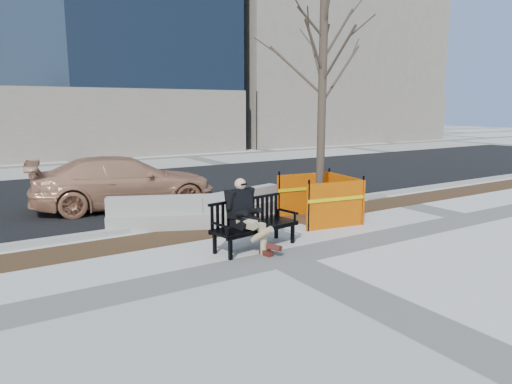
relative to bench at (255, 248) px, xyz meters
The scene contains 10 objects.
ground 0.86m from the bench, 82.67° to the right, with size 120.00×120.00×0.00m, color beige.
mulch_strip 1.75m from the bench, 86.39° to the left, with size 40.00×1.20×0.02m, color #47301C.
asphalt_street 7.95m from the bench, 89.21° to the left, with size 60.00×10.40×0.01m, color black.
curb 2.70m from the bench, 87.66° to the left, with size 60.00×0.25×0.12m, color #9E9B93.
bench is the anchor object (origin of this frame).
seated_man 0.27m from the bench, behind, with size 0.65×1.08×1.52m, color black, non-canonical shape.
tree_fence 2.93m from the bench, 22.85° to the left, with size 2.53×2.53×6.32m, color #FE6D01, non-canonical shape.
sedan 5.59m from the bench, 101.54° to the left, with size 2.14×5.26×1.53m, color tan.
jersey_barrier_left 2.68m from the bench, 111.25° to the left, with size 2.91×0.58×0.83m, color #A09D95, non-canonical shape.
jersey_barrier_right 2.68m from the bench, 67.31° to the left, with size 2.76×0.55×0.79m, color #98968E, non-canonical shape.
Camera 1 is at (-5.15, -7.21, 2.98)m, focal length 32.60 mm.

